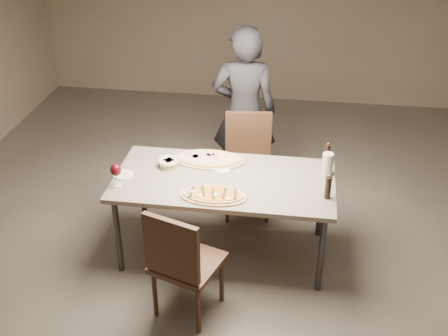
# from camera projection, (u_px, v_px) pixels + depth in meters

# --- Properties ---
(room) EXTENTS (7.00, 7.00, 7.00)m
(room) POSITION_uv_depth(u_px,v_px,m) (224.00, 105.00, 4.26)
(room) COLOR #5B554E
(room) RESTS_ON ground
(dining_table) EXTENTS (1.80, 0.90, 0.75)m
(dining_table) POSITION_uv_depth(u_px,v_px,m) (224.00, 184.00, 4.61)
(dining_table) COLOR gray
(dining_table) RESTS_ON ground
(zucchini_pizza) EXTENTS (0.53, 0.29, 0.05)m
(zucchini_pizza) POSITION_uv_depth(u_px,v_px,m) (213.00, 195.00, 4.34)
(zucchini_pizza) COLOR tan
(zucchini_pizza) RESTS_ON dining_table
(ham_pizza) EXTENTS (0.63, 0.35, 0.04)m
(ham_pizza) POSITION_uv_depth(u_px,v_px,m) (209.00, 159.00, 4.84)
(ham_pizza) COLOR tan
(ham_pizza) RESTS_ON dining_table
(bread_basket) EXTENTS (0.19, 0.19, 0.07)m
(bread_basket) POSITION_uv_depth(u_px,v_px,m) (169.00, 162.00, 4.74)
(bread_basket) COLOR beige
(bread_basket) RESTS_ON dining_table
(oil_dish) EXTENTS (0.13, 0.13, 0.01)m
(oil_dish) POSITION_uv_depth(u_px,v_px,m) (222.00, 170.00, 4.69)
(oil_dish) COLOR white
(oil_dish) RESTS_ON dining_table
(pepper_mill_left) EXTENTS (0.05, 0.05, 0.20)m
(pepper_mill_left) POSITION_uv_depth(u_px,v_px,m) (327.00, 154.00, 4.76)
(pepper_mill_left) COLOR black
(pepper_mill_left) RESTS_ON dining_table
(pepper_mill_right) EXTENTS (0.05, 0.05, 0.21)m
(pepper_mill_right) POSITION_uv_depth(u_px,v_px,m) (328.00, 187.00, 4.28)
(pepper_mill_right) COLOR black
(pepper_mill_right) RESTS_ON dining_table
(carafe) EXTENTS (0.09, 0.09, 0.19)m
(carafe) POSITION_uv_depth(u_px,v_px,m) (327.00, 164.00, 4.60)
(carafe) COLOR silver
(carafe) RESTS_ON dining_table
(wine_glass) EXTENTS (0.09, 0.09, 0.20)m
(wine_glass) POSITION_uv_depth(u_px,v_px,m) (116.00, 171.00, 4.42)
(wine_glass) COLOR silver
(wine_glass) RESTS_ON dining_table
(side_plate) EXTENTS (0.17, 0.17, 0.01)m
(side_plate) POSITION_uv_depth(u_px,v_px,m) (123.00, 175.00, 4.63)
(side_plate) COLOR white
(side_plate) RESTS_ON dining_table
(chair_near) EXTENTS (0.57, 0.57, 0.96)m
(chair_near) POSITION_uv_depth(u_px,v_px,m) (181.00, 260.00, 4.02)
(chair_near) COLOR #3F281A
(chair_near) RESTS_ON ground
(chair_far) EXTENTS (0.50, 0.50, 0.97)m
(chair_far) POSITION_uv_depth(u_px,v_px,m) (248.00, 158.00, 5.31)
(chair_far) COLOR #3F281A
(chair_far) RESTS_ON ground
(diner) EXTENTS (0.66, 0.46, 1.72)m
(diner) POSITION_uv_depth(u_px,v_px,m) (244.00, 113.00, 5.44)
(diner) COLOR black
(diner) RESTS_ON ground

